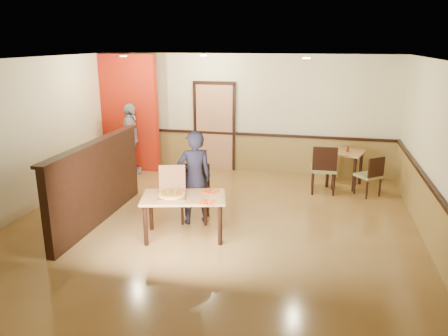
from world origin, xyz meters
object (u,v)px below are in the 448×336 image
object	(u,v)px
main_table	(184,202)
diner	(195,178)
passerby	(131,139)
pizza_box	(172,193)
side_chair_right	(371,174)
diner_chair	(196,190)
condiment	(348,149)
side_table	(345,159)
side_chair_left	(324,167)

from	to	relation	value
main_table	diner	xyz separation A→B (m)	(0.01, 0.61, 0.23)
passerby	pizza_box	xyz separation A→B (m)	(2.13, -3.20, -0.08)
side_chair_right	diner_chair	bearing A→B (deg)	-7.47
condiment	side_table	bearing A→B (deg)	113.97
diner	condiment	bearing A→B (deg)	-165.17
main_table	side_chair_right	distance (m)	4.12
main_table	pizza_box	world-z (taller)	pizza_box
pizza_box	side_table	bearing A→B (deg)	33.17
main_table	pizza_box	bearing A→B (deg)	-178.84
side_chair_right	side_table	size ratio (longest dim) A/B	0.94
side_chair_left	side_chair_right	bearing A→B (deg)	179.55
side_chair_left	passerby	distance (m)	4.53
diner	condiment	xyz separation A→B (m)	(2.65, 2.61, 0.03)
side_table	passerby	world-z (taller)	passerby
passerby	side_chair_right	bearing A→B (deg)	-116.71
diner_chair	side_chair_right	size ratio (longest dim) A/B	1.16
diner	diner_chair	bearing A→B (deg)	-108.51
diner	pizza_box	bearing A→B (deg)	44.90
side_table	passerby	size ratio (longest dim) A/B	0.54
side_table	diner	size ratio (longest dim) A/B	0.55
diner	passerby	bearing A→B (deg)	-77.27
side_chair_left	side_table	distance (m)	0.77
diner_chair	main_table	bearing A→B (deg)	-96.63
passerby	side_chair_left	bearing A→B (deg)	-118.06
side_chair_right	diner	distance (m)	3.76
diner	pizza_box	size ratio (longest dim) A/B	2.73
side_chair_right	passerby	xyz separation A→B (m)	(-5.43, 0.46, 0.38)
main_table	side_chair_right	bearing A→B (deg)	27.13
side_chair_left	condiment	size ratio (longest dim) A/B	7.41
main_table	diner_chair	xyz separation A→B (m)	(-0.02, 0.76, -0.06)
main_table	passerby	distance (m)	3.92
main_table	side_chair_right	xyz separation A→B (m)	(3.12, 2.69, -0.13)
diner_chair	condiment	xyz separation A→B (m)	(2.68, 2.46, 0.31)
side_chair_left	side_chair_right	xyz separation A→B (m)	(0.94, 0.03, -0.10)
main_table	diner	distance (m)	0.65
diner_chair	diner	xyz separation A→B (m)	(0.03, -0.15, 0.28)
diner_chair	diner	distance (m)	0.32
side_table	passerby	xyz separation A→B (m)	(-4.94, -0.14, 0.24)
passerby	pizza_box	size ratio (longest dim) A/B	2.80
main_table	pizza_box	size ratio (longest dim) A/B	2.42
side_chair_left	condiment	xyz separation A→B (m)	(0.48, 0.56, 0.29)
condiment	diner_chair	bearing A→B (deg)	-137.54
side_chair_right	side_table	distance (m)	0.79
main_table	side_table	world-z (taller)	side_table
diner_chair	side_table	xyz separation A→B (m)	(2.65, 2.53, 0.06)
passerby	condiment	distance (m)	4.97
condiment	side_chair_left	bearing A→B (deg)	-130.66
side_chair_left	diner	size ratio (longest dim) A/B	0.63
condiment	passerby	bearing A→B (deg)	-179.21
side_table	diner	xyz separation A→B (m)	(-2.62, -2.68, 0.22)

